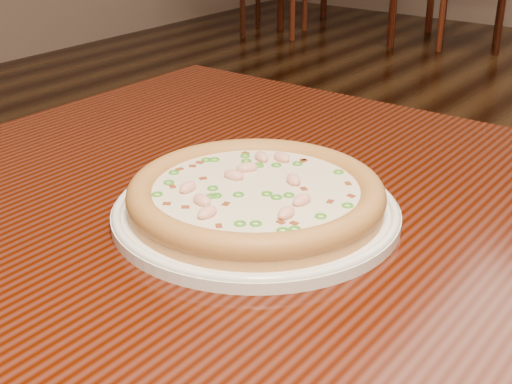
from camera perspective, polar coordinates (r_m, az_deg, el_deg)
The scene contains 3 objects.
hero_table at distance 0.79m, azimuth 9.32°, elevation -9.52°, with size 1.20×0.80×0.75m.
plate at distance 0.75m, azimuth -0.00°, elevation -1.48°, with size 0.30×0.30×0.02m.
pizza at distance 0.74m, azimuth -0.01°, elevation -0.20°, with size 0.27×0.27×0.03m.
Camera 1 is at (0.34, -0.96, 1.09)m, focal length 50.00 mm.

